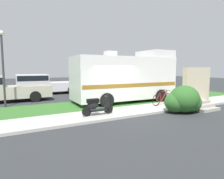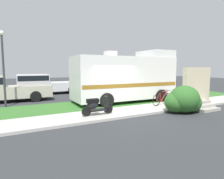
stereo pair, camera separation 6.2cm
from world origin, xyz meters
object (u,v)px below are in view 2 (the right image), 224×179
Objects in this scene: motorhome_rv at (126,77)px; street_lamp_post at (3,62)px; bicycle at (162,99)px; pickup_truck_far at (44,83)px; bottle_green at (172,102)px; scooter at (96,106)px; pickup_truck_near at (0,88)px.

street_lamp_post is at bearing 164.93° from motorhome_rv.
bicycle is 10.99m from pickup_truck_far.
bicycle is at bearing 168.15° from bottle_green.
motorhome_rv is 3.00m from bicycle.
pickup_truck_far is at bearing 93.52° from scooter.
street_lamp_post is at bearing 127.54° from scooter.
pickup_truck_far is 19.85× the size of bottle_green.
pickup_truck_far is at bearing 120.21° from motorhome_rv.
pickup_truck_near is (-7.63, 4.12, -0.74)m from motorhome_rv.
pickup_truck_far is (-5.17, 9.69, 0.46)m from bicycle.
street_lamp_post is (-3.17, -5.17, 1.76)m from pickup_truck_far.
scooter is 5.22m from bottle_green.
street_lamp_post reaches higher than pickup_truck_far.
bicycle is 5.91× the size of bottle_green.
bottle_green is at bearing 3.06° from scooter.
bicycle reaches higher than bottle_green.
pickup_truck_far is (-4.16, 7.14, -0.75)m from motorhome_rv.
motorhome_rv is 3.49m from bottle_green.
motorhome_rv is 4.75m from scooter.
motorhome_rv is 1.28× the size of pickup_truck_near.
bottle_green is (5.21, 0.28, -0.33)m from scooter.
bicycle is at bearing -28.47° from street_lamp_post.
street_lamp_post reaches higher than scooter.
scooter is 0.28× the size of pickup_truck_far.
motorhome_rv reaches higher than scooter.
motorhome_rv reaches higher than bicycle.
pickup_truck_far is at bearing 118.07° from bicycle.
street_lamp_post is (-3.80, 4.94, 2.15)m from scooter.
motorhome_rv is 8.70m from pickup_truck_near.
street_lamp_post is (-7.33, 1.97, 1.01)m from motorhome_rv.
motorhome_rv reaches higher than bottle_green.
pickup_truck_near is at bearing 143.77° from bottle_green.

